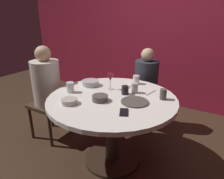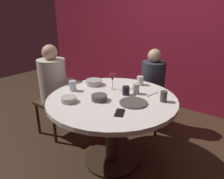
{
  "view_description": "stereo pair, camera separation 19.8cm",
  "coord_description": "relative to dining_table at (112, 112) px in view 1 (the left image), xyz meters",
  "views": [
    {
      "loc": [
        0.96,
        -1.59,
        1.53
      ],
      "look_at": [
        0.0,
        0.0,
        0.83
      ],
      "focal_mm": 32.8,
      "sensor_mm": 36.0,
      "label": 1
    },
    {
      "loc": [
        1.12,
        -1.47,
        1.53
      ],
      "look_at": [
        0.0,
        0.0,
        0.83
      ],
      "focal_mm": 32.8,
      "sensor_mm": 36.0,
      "label": 2
    }
  ],
  "objects": [
    {
      "name": "cell_phone",
      "position": [
        0.26,
        -0.23,
        0.17
      ],
      "size": [
        0.12,
        0.16,
        0.01
      ],
      "primitive_type": "cube",
      "rotation": [
        0.0,
        0.0,
        0.44
      ],
      "color": "black",
      "rests_on": "dining_table"
    },
    {
      "name": "candle_holder",
      "position": [
        0.07,
        0.14,
        0.21
      ],
      "size": [
        0.07,
        0.07,
        0.11
      ],
      "color": "black",
      "rests_on": "dining_table"
    },
    {
      "name": "cup_near_candle",
      "position": [
        0.14,
        0.22,
        0.22
      ],
      "size": [
        0.07,
        0.07,
        0.1
      ],
      "primitive_type": "cylinder",
      "color": "#B2ADA3",
      "rests_on": "dining_table"
    },
    {
      "name": "fork_near_plate",
      "position": [
        0.02,
        0.33,
        0.17
      ],
      "size": [
        0.04,
        0.18,
        0.01
      ],
      "primitive_type": "cube",
      "rotation": [
        0.0,
        0.0,
        0.14
      ],
      "color": "#B7B7BC",
      "rests_on": "dining_table"
    },
    {
      "name": "cup_by_left_diner",
      "position": [
        -0.44,
        -0.11,
        0.22
      ],
      "size": [
        0.08,
        0.08,
        0.11
      ],
      "primitive_type": "cylinder",
      "color": "silver",
      "rests_on": "dining_table"
    },
    {
      "name": "back_wall",
      "position": [
        0.0,
        1.82,
        0.72
      ],
      "size": [
        6.0,
        0.1,
        2.6
      ],
      "primitive_type": "cube",
      "color": "maroon",
      "rests_on": "ground"
    },
    {
      "name": "knife_near_plate",
      "position": [
        0.29,
        0.3,
        0.17
      ],
      "size": [
        0.05,
        0.18,
        0.01
      ],
      "primitive_type": "cube",
      "rotation": [
        0.0,
        0.0,
        -0.21
      ],
      "color": "#B7B7BC",
      "rests_on": "dining_table"
    },
    {
      "name": "seated_diner_back",
      "position": [
        0.0,
        0.89,
        0.1
      ],
      "size": [
        0.4,
        0.4,
        1.1
      ],
      "rotation": [
        0.0,
        0.0,
        4.71
      ],
      "color": "#3F2D1E",
      "rests_on": "ground"
    },
    {
      "name": "bowl_small_white",
      "position": [
        -0.05,
        -0.13,
        0.19
      ],
      "size": [
        0.15,
        0.15,
        0.05
      ],
      "primitive_type": "cylinder",
      "color": "#4C4742",
      "rests_on": "dining_table"
    },
    {
      "name": "dining_table",
      "position": [
        0.0,
        0.0,
        0.0
      ],
      "size": [
        1.27,
        1.27,
        0.75
      ],
      "color": "silver",
      "rests_on": "ground"
    },
    {
      "name": "cup_by_right_diner",
      "position": [
        0.03,
        0.49,
        0.22
      ],
      "size": [
        0.07,
        0.07,
        0.1
      ],
      "primitive_type": "cylinder",
      "color": "silver",
      "rests_on": "dining_table"
    },
    {
      "name": "dinner_plate",
      "position": [
        0.25,
        -0.0,
        0.17
      ],
      "size": [
        0.26,
        0.26,
        0.01
      ],
      "primitive_type": "cylinder",
      "color": "#4C4742",
      "rests_on": "dining_table"
    },
    {
      "name": "bowl_salad_center",
      "position": [
        -0.25,
        -0.33,
        0.19
      ],
      "size": [
        0.15,
        0.15,
        0.05
      ],
      "primitive_type": "cylinder",
      "color": "#B2ADA3",
      "rests_on": "dining_table"
    },
    {
      "name": "seated_diner_left",
      "position": [
        -0.92,
        0.0,
        0.14
      ],
      "size": [
        0.4,
        0.4,
        1.18
      ],
      "rotation": [
        0.0,
        0.0,
        6.28
      ],
      "color": "#3F2D1E",
      "rests_on": "ground"
    },
    {
      "name": "bowl_serving_large",
      "position": [
        -0.39,
        0.17,
        0.2
      ],
      "size": [
        0.19,
        0.19,
        0.06
      ],
      "primitive_type": "cylinder",
      "color": "#B7B7BC",
      "rests_on": "dining_table"
    },
    {
      "name": "cup_center_front",
      "position": [
        0.44,
        0.21,
        0.22
      ],
      "size": [
        0.06,
        0.06,
        0.1
      ],
      "primitive_type": "cylinder",
      "color": "#4C4742",
      "rests_on": "dining_table"
    },
    {
      "name": "wine_glass",
      "position": [
        -0.13,
        0.18,
        0.29
      ],
      "size": [
        0.08,
        0.08,
        0.18
      ],
      "color": "silver",
      "rests_on": "dining_table"
    },
    {
      "name": "ground_plane",
      "position": [
        0.0,
        0.0,
        -0.58
      ],
      "size": [
        8.0,
        8.0,
        0.0
      ],
      "primitive_type": "plane",
      "color": "#382619"
    }
  ]
}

